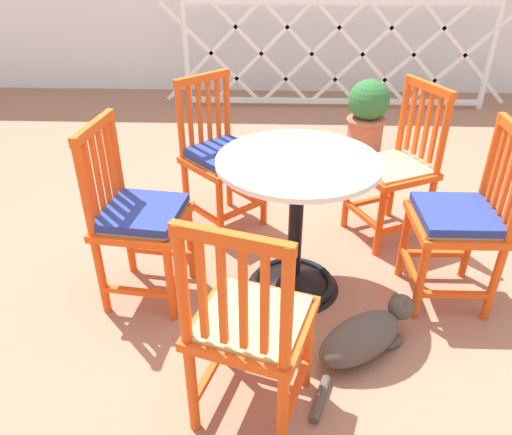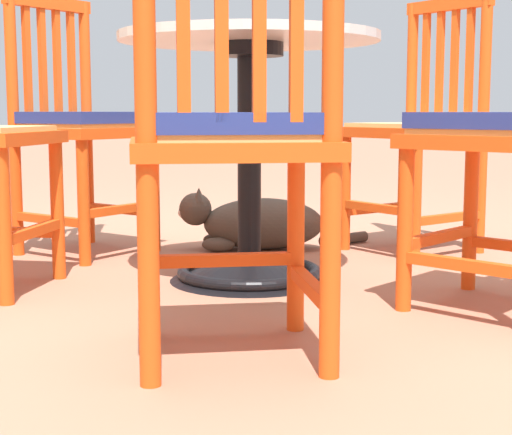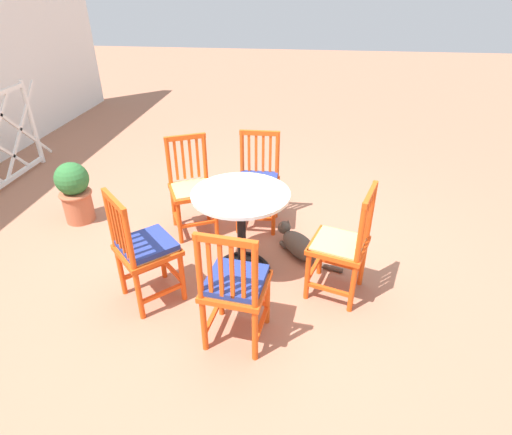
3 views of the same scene
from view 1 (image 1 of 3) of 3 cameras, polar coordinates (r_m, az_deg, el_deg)
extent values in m
plane|color=#A36B51|center=(2.67, 5.57, -7.75)|extent=(24.00, 24.00, 0.00)
cylinder|color=white|center=(5.27, -7.96, 18.14)|extent=(0.06, 0.06, 1.07)
cylinder|color=white|center=(5.60, 25.23, 16.41)|extent=(0.06, 0.06, 1.07)
cube|color=white|center=(5.35, 8.81, 13.01)|extent=(2.99, 0.04, 0.05)
cube|color=white|center=(5.15, 9.71, 23.08)|extent=(2.99, 0.04, 0.05)
cube|color=white|center=(5.23, -5.14, 18.21)|extent=(0.97, 0.02, 0.97)
cube|color=white|center=(5.20, 0.61, 18.24)|extent=(0.97, 0.02, 0.97)
cube|color=white|center=(5.21, 6.38, 18.09)|extent=(0.97, 0.02, 0.97)
cube|color=white|center=(5.26, 12.06, 17.77)|extent=(0.97, 0.02, 0.97)
cube|color=white|center=(5.37, 17.54, 17.31)|extent=(0.97, 0.02, 0.97)
cube|color=white|center=(5.52, 22.75, 16.74)|extent=(0.97, 0.02, 0.97)
cube|color=white|center=(5.23, -5.14, 18.21)|extent=(0.97, 0.02, 0.97)
cube|color=white|center=(5.20, 0.61, 18.24)|extent=(0.97, 0.02, 0.97)
cube|color=white|center=(5.21, 6.38, 18.09)|extent=(0.97, 0.02, 0.97)
cube|color=white|center=(5.26, 12.06, 17.77)|extent=(0.97, 0.02, 0.97)
cube|color=white|center=(5.37, 17.54, 17.31)|extent=(0.97, 0.02, 0.97)
cube|color=white|center=(5.52, 22.75, 16.74)|extent=(0.97, 0.02, 0.97)
cone|color=black|center=(2.63, 4.25, -6.99)|extent=(0.48, 0.48, 0.10)
torus|color=black|center=(2.65, 4.23, -7.41)|extent=(0.44, 0.44, 0.04)
cylinder|color=black|center=(2.45, 4.53, -1.01)|extent=(0.07, 0.07, 0.66)
cylinder|color=black|center=(2.30, 4.85, 5.63)|extent=(0.20, 0.20, 0.04)
cylinder|color=silver|center=(2.29, 4.88, 6.36)|extent=(0.76, 0.76, 0.02)
cylinder|color=#E04C14|center=(2.11, -3.20, -12.04)|extent=(0.04, 0.04, 0.45)
cylinder|color=#E04C14|center=(2.04, 5.95, -14.19)|extent=(0.04, 0.04, 0.45)
cylinder|color=#E04C14|center=(1.73, -7.85, -13.55)|extent=(0.04, 0.04, 0.91)
cylinder|color=#E04C14|center=(1.64, 3.27, -16.46)|extent=(0.04, 0.04, 0.91)
cube|color=#E04C14|center=(2.06, -5.02, -16.77)|extent=(0.13, 0.33, 0.03)
cube|color=#E04C14|center=(1.99, 4.50, -19.23)|extent=(0.13, 0.33, 0.03)
cube|color=#E04C14|center=(2.11, 1.25, -14.21)|extent=(0.33, 0.13, 0.03)
cube|color=#E04C14|center=(1.81, -0.41, -11.92)|extent=(0.50, 0.50, 0.04)
cube|color=tan|center=(1.79, -0.42, -11.40)|extent=(0.44, 0.44, 0.02)
cube|color=#E04C14|center=(1.56, -6.18, -8.27)|extent=(0.03, 0.03, 0.39)
cube|color=#E04C14|center=(1.54, -3.86, -8.84)|extent=(0.03, 0.03, 0.39)
cube|color=#E04C14|center=(1.52, -1.46, -9.41)|extent=(0.03, 0.03, 0.39)
cube|color=#E04C14|center=(1.50, 1.00, -9.98)|extent=(0.03, 0.03, 0.39)
cube|color=#E04C14|center=(1.40, -2.88, -2.52)|extent=(0.37, 0.15, 0.04)
cylinder|color=#E04C14|center=(2.46, 18.29, -6.75)|extent=(0.04, 0.04, 0.45)
cylinder|color=#E04C14|center=(2.72, 16.58, -2.43)|extent=(0.04, 0.04, 0.45)
cylinder|color=#E04C14|center=(2.46, 26.79, -2.26)|extent=(0.04, 0.04, 0.91)
cylinder|color=#E04C14|center=(2.72, 24.22, 1.62)|extent=(0.04, 0.04, 0.91)
cube|color=#E04C14|center=(2.56, 21.67, -8.19)|extent=(0.34, 0.03, 0.03)
cube|color=#E04C14|center=(2.82, 19.67, -3.89)|extent=(0.34, 0.03, 0.03)
cube|color=#E04C14|center=(2.62, 17.20, -5.46)|extent=(0.03, 0.34, 0.03)
cube|color=#E04C14|center=(2.53, 21.81, -0.61)|extent=(0.40, 0.40, 0.04)
cube|color=tan|center=(2.52, 21.90, -0.18)|extent=(0.35, 0.35, 0.02)
cube|color=#E04C14|center=(2.46, 26.86, 3.87)|extent=(0.02, 0.02, 0.39)
cube|color=#E04C14|center=(2.52, 26.30, 4.58)|extent=(0.02, 0.02, 0.39)
cube|color=#E04C14|center=(2.57, 25.76, 5.25)|extent=(0.02, 0.02, 0.39)
cube|color=navy|center=(2.51, 22.03, 0.41)|extent=(0.36, 0.36, 0.04)
cylinder|color=#E04C14|center=(2.86, 14.00, -0.34)|extent=(0.04, 0.04, 0.45)
cylinder|color=#E04C14|center=(3.09, 10.34, 2.63)|extent=(0.04, 0.04, 0.45)
cylinder|color=#E04C14|center=(2.96, 19.88, 4.85)|extent=(0.04, 0.04, 0.91)
cylinder|color=#E04C14|center=(3.19, 15.91, 7.38)|extent=(0.04, 0.04, 0.91)
cube|color=#E04C14|center=(3.00, 16.42, -1.06)|extent=(0.32, 0.17, 0.03)
cube|color=#E04C14|center=(3.22, 12.74, 1.84)|extent=(0.32, 0.17, 0.03)
cube|color=#E04C14|center=(3.00, 11.99, 0.29)|extent=(0.17, 0.32, 0.03)
cube|color=#E04C14|center=(2.98, 15.24, 5.30)|extent=(0.53, 0.53, 0.04)
cube|color=tan|center=(2.97, 15.29, 5.69)|extent=(0.47, 0.47, 0.02)
cube|color=#E04C14|center=(2.92, 19.79, 9.37)|extent=(0.03, 0.03, 0.39)
cube|color=#E04C14|center=(2.97, 18.93, 9.84)|extent=(0.03, 0.03, 0.39)
cube|color=#E04C14|center=(3.01, 18.09, 10.30)|extent=(0.03, 0.03, 0.39)
cube|color=#E04C14|center=(3.06, 17.28, 10.74)|extent=(0.03, 0.03, 0.39)
cube|color=#E04C14|center=(2.93, 19.20, 13.90)|extent=(0.19, 0.36, 0.04)
cylinder|color=#E04C14|center=(3.06, 0.89, 2.83)|extent=(0.04, 0.04, 0.45)
cylinder|color=#E04C14|center=(2.87, -4.12, 0.71)|extent=(0.04, 0.04, 0.45)
cylinder|color=#E04C14|center=(3.20, -3.24, 8.61)|extent=(0.04, 0.04, 0.91)
cylinder|color=#E04C14|center=(3.02, -8.30, 6.91)|extent=(0.04, 0.04, 0.91)
cube|color=#E04C14|center=(3.21, -1.17, 2.55)|extent=(0.26, 0.26, 0.03)
cube|color=#E04C14|center=(3.03, -6.04, 0.52)|extent=(0.26, 0.26, 0.03)
cube|color=#E04C14|center=(2.99, -1.52, 0.89)|extent=(0.26, 0.26, 0.03)
cube|color=#E04C14|center=(2.99, -3.71, 6.46)|extent=(0.57, 0.57, 0.04)
cube|color=tan|center=(2.98, -3.73, 6.85)|extent=(0.49, 0.49, 0.02)
cube|color=#E04C14|center=(3.08, -4.36, 12.16)|extent=(0.03, 0.03, 0.39)
cube|color=#E04C14|center=(3.04, -5.39, 11.87)|extent=(0.03, 0.03, 0.39)
cube|color=#E04C14|center=(3.01, -6.45, 11.57)|extent=(0.03, 0.03, 0.39)
cube|color=#E04C14|center=(2.97, -7.53, 11.26)|extent=(0.03, 0.03, 0.39)
cube|color=#E04C14|center=(2.96, -6.14, 15.56)|extent=(0.30, 0.29, 0.04)
cube|color=navy|center=(2.97, -3.75, 7.38)|extent=(0.51, 0.51, 0.04)
cylinder|color=#E04C14|center=(2.62, -7.51, -2.71)|extent=(0.04, 0.04, 0.45)
cylinder|color=#E04C14|center=(2.36, -9.79, -7.19)|extent=(0.04, 0.04, 0.45)
cylinder|color=#E04C14|center=(2.62, -15.01, 2.25)|extent=(0.04, 0.04, 0.91)
cylinder|color=#E04C14|center=(2.35, -18.15, -1.67)|extent=(0.04, 0.04, 0.91)
cube|color=#E04C14|center=(2.72, -10.84, -3.85)|extent=(0.34, 0.07, 0.03)
cube|color=#E04C14|center=(2.47, -13.40, -8.25)|extent=(0.34, 0.07, 0.03)
cube|color=#E04C14|center=(2.52, -8.49, -5.85)|extent=(0.07, 0.34, 0.03)
cube|color=#E04C14|center=(2.43, -12.79, -0.40)|extent=(0.45, 0.45, 0.04)
cube|color=tan|center=(2.42, -12.85, 0.04)|extent=(0.39, 0.39, 0.02)
cube|color=#E04C14|center=(2.47, -16.31, 6.10)|extent=(0.02, 0.03, 0.39)
cube|color=#E04C14|center=(2.41, -16.96, 5.42)|extent=(0.02, 0.03, 0.39)
cube|color=#E04C14|center=(2.36, -17.63, 4.71)|extent=(0.02, 0.03, 0.39)
cube|color=#E04C14|center=(2.30, -18.33, 3.96)|extent=(0.02, 0.03, 0.39)
cube|color=#E04C14|center=(2.30, -18.09, 9.77)|extent=(0.08, 0.38, 0.04)
cube|color=navy|center=(2.40, -12.93, 0.66)|extent=(0.40, 0.40, 0.04)
ellipsoid|color=#4C4238|center=(2.28, 11.82, -13.37)|extent=(0.47, 0.42, 0.19)
ellipsoid|color=silver|center=(2.34, 13.55, -12.48)|extent=(0.23, 0.23, 0.14)
sphere|color=#4C4238|center=(2.39, 16.24, -9.79)|extent=(0.12, 0.12, 0.12)
ellipsoid|color=silver|center=(2.43, 16.85, -9.60)|extent=(0.07, 0.07, 0.04)
cone|color=#4C4238|center=(2.37, 15.65, -8.52)|extent=(0.04, 0.04, 0.04)
cone|color=#4C4238|center=(2.34, 16.82, -9.29)|extent=(0.04, 0.04, 0.04)
ellipsoid|color=#4C4238|center=(2.44, 13.51, -12.12)|extent=(0.13, 0.12, 0.05)
ellipsoid|color=#4C4238|center=(2.40, 15.45, -13.50)|extent=(0.13, 0.12, 0.05)
cylinder|color=#4C4238|center=(2.13, 7.36, -19.84)|extent=(0.11, 0.22, 0.04)
cylinder|color=#B25B3D|center=(4.18, 12.29, 9.03)|extent=(0.28, 0.28, 0.32)
torus|color=#B25B3D|center=(4.13, 12.50, 10.83)|extent=(0.32, 0.32, 0.04)
sphere|color=#2D6B33|center=(4.08, 12.76, 12.94)|extent=(0.32, 0.32, 0.32)
camera|label=2|loc=(4.37, -15.62, 14.37)|focal=56.55mm
camera|label=3|loc=(3.15, -64.67, 24.58)|focal=29.09mm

